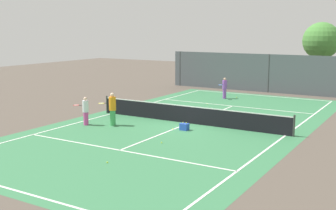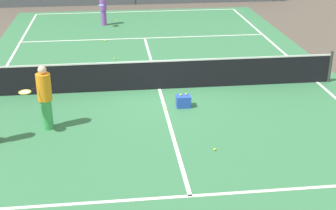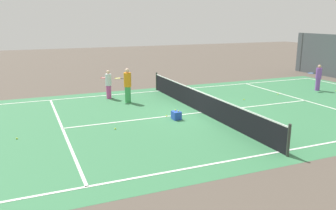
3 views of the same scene
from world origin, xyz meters
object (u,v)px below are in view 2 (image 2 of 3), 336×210
Objects in this scene: tennis_ball_3 at (215,149)px; tennis_ball_5 at (165,109)px; player_0 at (103,9)px; player_2 at (45,97)px; tennis_ball_0 at (117,20)px; ball_crate at (183,101)px; tennis_ball_4 at (105,41)px; tennis_ball_1 at (115,59)px.

tennis_ball_3 is 1.00× the size of tennis_ball_5.
player_2 reaches higher than player_0.
player_2 is 4.78m from tennis_ball_3.
tennis_ball_3 is at bearing -81.65° from tennis_ball_0.
player_2 reaches higher than tennis_ball_5.
player_0 is 11.85m from player_2.
player_0 is at bearing 99.49° from tennis_ball_5.
ball_crate is 2.90m from tennis_ball_3.
tennis_ball_0 is at bearing 52.57° from player_0.
player_0 is 1.34m from tennis_ball_0.
tennis_ball_5 is at bearing 109.78° from tennis_ball_3.
tennis_ball_0 is 1.00× the size of tennis_ball_5.
ball_crate is 6.53× the size of tennis_ball_4.
ball_crate is at bearing -77.32° from player_0.
tennis_ball_0 is 14.59m from tennis_ball_3.
ball_crate reaches higher than tennis_ball_4.
player_0 reaches higher than tennis_ball_4.
player_2 is at bearing -108.05° from tennis_ball_1.
player_0 reaches higher than tennis_ball_1.
player_2 is 27.68× the size of tennis_ball_5.
ball_crate is at bearing -81.40° from tennis_ball_0.
tennis_ball_5 is at bearing -158.98° from ball_crate.
tennis_ball_1 is 5.39m from tennis_ball_5.
player_2 is 3.59m from tennis_ball_5.
player_0 is 10.98m from ball_crate.
tennis_ball_5 is at bearing -84.35° from tennis_ball_0.
ball_crate is (3.96, 1.06, -0.76)m from player_2.
tennis_ball_0 is (-1.75, 11.56, -0.15)m from ball_crate.
tennis_ball_4 and tennis_ball_5 have the same top height.
tennis_ball_1 is (-1.99, 4.98, -0.15)m from ball_crate.
player_2 is 6.42m from tennis_ball_1.
tennis_ball_3 is 1.00× the size of tennis_ball_4.
tennis_ball_3 is (0.37, -2.88, -0.15)m from ball_crate.
player_2 is at bearing -99.94° from tennis_ball_0.
tennis_ball_4 is 1.00× the size of tennis_ball_5.
tennis_ball_0 is at bearing 87.89° from tennis_ball_1.
tennis_ball_5 is (3.38, 0.83, -0.91)m from player_2.
ball_crate reaches higher than tennis_ball_3.
player_0 is at bearing 82.48° from player_2.
tennis_ball_1 is at bearing 71.95° from player_2.
player_2 reaches higher than tennis_ball_0.
tennis_ball_1 is 8.21m from tennis_ball_3.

